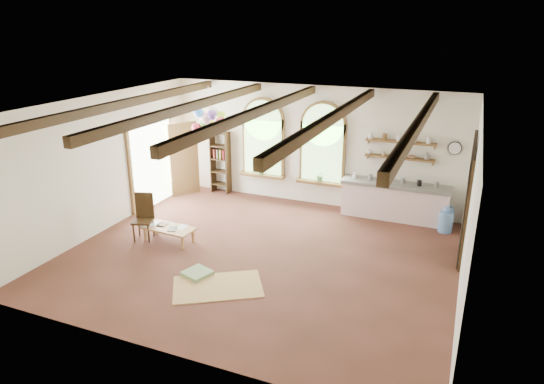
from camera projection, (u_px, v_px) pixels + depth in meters
The scene contains 27 objects.
floor at pixel (260, 255), 10.39m from camera, with size 8.00×8.00×0.00m, color brown.
ceiling_beams at pixel (259, 111), 9.35m from camera, with size 6.20×6.80×0.18m, color #372311, non-canonical shape.
window_left at pixel (263, 141), 13.33m from camera, with size 1.30×0.28×2.20m.
window_right at pixel (322, 146), 12.72m from camera, with size 1.30×0.28×2.20m.
left_doorway at pixel (152, 163), 12.99m from camera, with size 0.10×1.90×2.50m, color brown.
right_doorway at pixel (466, 210), 9.90m from camera, with size 0.10×1.30×2.40m, color black.
kitchen_counter at pixel (395, 201), 12.19m from camera, with size 2.68×0.62×0.94m.
wall_shelf_lower at pixel (399, 158), 11.99m from camera, with size 1.70×0.24×0.04m, color brown.
wall_shelf_upper at pixel (401, 142), 11.85m from camera, with size 1.70×0.24×0.04m, color brown.
wall_clock at pixel (455, 148), 11.48m from camera, with size 0.32×0.32×0.04m, color black.
bookshelf at pixel (220, 162), 13.95m from camera, with size 0.53×0.32×1.80m.
coffee_table at pixel (169, 229), 10.96m from camera, with size 1.25×0.64×0.35m.
side_chair at pixel (144, 226), 11.09m from camera, with size 0.53×0.53×1.07m.
floor_mat at pixel (218, 286), 9.15m from camera, with size 1.66×1.02×0.02m, color tan.
floor_cushion at pixel (197, 273), 9.56m from camera, with size 0.48×0.48×0.08m, color gray.
water_jug_a at pixel (446, 216), 11.81m from camera, with size 0.32×0.32×0.62m.
water_jug_b at pixel (446, 221), 11.47m from camera, with size 0.33×0.33×0.64m.
balloon_cluster at pixel (209, 120), 12.46m from camera, with size 0.78×0.84×1.16m.
table_book at pixel (161, 224), 11.10m from camera, with size 0.16×0.24×0.02m, color olive.
tablet at pixel (172, 229), 10.84m from camera, with size 0.19×0.27×0.01m, color black.
potted_plant_left at pixel (262, 169), 13.50m from camera, with size 0.27×0.23×0.30m, color #598C4C.
potted_plant_right at pixel (320, 176), 12.89m from camera, with size 0.27×0.23×0.30m, color #598C4C.
shelf_cup_a at pixel (369, 152), 12.23m from camera, with size 0.12×0.10×0.10m, color white.
shelf_cup_b at pixel (383, 153), 12.11m from camera, with size 0.10×0.10×0.09m, color beige.
shelf_bowl_a at pixel (397, 156), 11.99m from camera, with size 0.22×0.22×0.05m, color beige.
shelf_bowl_b at pixel (412, 157), 11.86m from camera, with size 0.20×0.20×0.06m, color #8C664C.
shelf_vase at pixel (427, 156), 11.71m from camera, with size 0.18×0.18×0.19m, color slate.
Camera 1 is at (3.80, -8.53, 4.75)m, focal length 32.00 mm.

